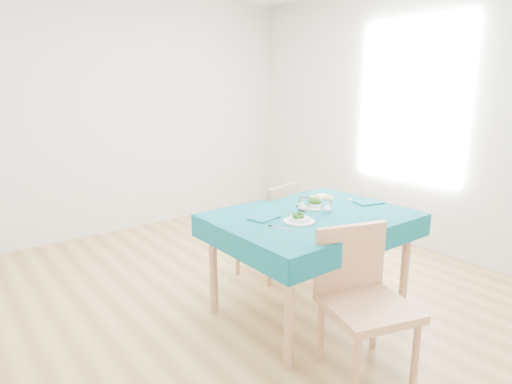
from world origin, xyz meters
TOP-DOWN VIEW (x-y plane):
  - room_shell at (0.00, 0.00)m, footprint 4.02×4.52m
  - table at (0.14, -0.47)m, footprint 1.37×1.04m
  - chair_near at (-0.12, -1.20)m, footprint 0.60×0.63m
  - chair_far at (0.29, 0.24)m, footprint 0.54×0.57m
  - bowl_near at (-0.06, -0.56)m, footprint 0.21×0.21m
  - bowl_far at (0.28, -0.36)m, footprint 0.21×0.21m
  - fork_near at (-0.25, -0.58)m, footprint 0.09×0.17m
  - knife_near at (-0.02, -0.56)m, footprint 0.08×0.18m
  - fork_far at (0.17, -0.34)m, footprint 0.07×0.18m
  - knife_far at (0.65, -0.42)m, footprint 0.10×0.21m
  - napkin_near at (-0.20, -0.35)m, footprint 0.23×0.18m
  - napkin_far at (0.71, -0.53)m, footprint 0.24×0.19m
  - tumbler_center at (0.15, -0.37)m, footprint 0.08×0.08m
  - tumbler_side at (0.24, -0.52)m, footprint 0.08×0.08m
  - side_plate at (0.54, -0.19)m, footprint 0.19×0.19m
  - bread_slice at (0.54, -0.19)m, footprint 0.10×0.10m

SIDE VIEW (x-z plane):
  - table at x=0.14m, z-range 0.00..0.76m
  - chair_far at x=0.29m, z-range 0.00..1.10m
  - chair_near at x=-0.12m, z-range 0.00..1.16m
  - knife_near at x=-0.02m, z-range 0.76..0.76m
  - fork_near at x=-0.25m, z-range 0.76..0.76m
  - fork_far at x=0.17m, z-range 0.76..0.76m
  - knife_far at x=0.65m, z-range 0.76..0.76m
  - side_plate at x=0.54m, z-range 0.76..0.77m
  - napkin_near at x=-0.20m, z-range 0.76..0.77m
  - napkin_far at x=0.71m, z-range 0.76..0.77m
  - bread_slice at x=0.54m, z-range 0.77..0.78m
  - bowl_near at x=-0.06m, z-range 0.76..0.82m
  - bowl_far at x=0.28m, z-range 0.76..0.82m
  - tumbler_side at x=0.24m, z-range 0.76..0.86m
  - tumbler_center at x=0.15m, z-range 0.76..0.86m
  - room_shell at x=0.00m, z-range -0.02..2.71m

